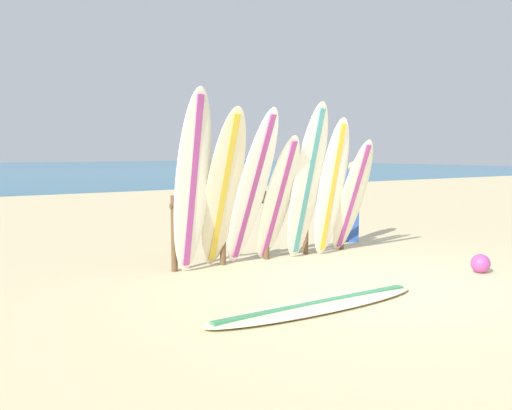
# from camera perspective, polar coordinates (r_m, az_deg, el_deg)

# --- Properties ---
(ground_plane) EXTENTS (120.00, 120.00, 0.00)m
(ground_plane) POSITION_cam_1_polar(r_m,az_deg,el_deg) (7.10, 12.86, -8.39)
(ground_plane) COLOR beige
(surfboard_rack) EXTENTS (3.31, 0.09, 1.09)m
(surfboard_rack) POSITION_cam_1_polar(r_m,az_deg,el_deg) (8.55, 1.12, -1.31)
(surfboard_rack) COLOR brown
(surfboard_rack) RESTS_ON ground
(surfboard_leaning_far_left) EXTENTS (0.52, 0.62, 2.57)m
(surfboard_leaning_far_left) POSITION_cam_1_polar(r_m,az_deg,el_deg) (7.42, -6.74, 2.35)
(surfboard_leaning_far_left) COLOR white
(surfboard_leaning_far_left) RESTS_ON ground
(surfboard_leaning_left) EXTENTS (0.63, 1.10, 2.32)m
(surfboard_leaning_left) POSITION_cam_1_polar(r_m,az_deg,el_deg) (7.64, -3.51, 1.53)
(surfboard_leaning_left) COLOR beige
(surfboard_leaning_left) RESTS_ON ground
(surfboard_leaning_center_left) EXTENTS (0.63, 1.08, 2.33)m
(surfboard_leaning_center_left) POSITION_cam_1_polar(r_m,az_deg,el_deg) (7.87, -0.40, 1.71)
(surfboard_leaning_center_left) COLOR white
(surfboard_leaning_center_left) RESTS_ON ground
(surfboard_leaning_center) EXTENTS (0.57, 0.89, 1.96)m
(surfboard_leaning_center) POSITION_cam_1_polar(r_m,az_deg,el_deg) (8.26, 2.32, 0.59)
(surfboard_leaning_center) COLOR white
(surfboard_leaning_center) RESTS_ON ground
(surfboard_leaning_center_right) EXTENTS (0.61, 0.75, 2.47)m
(surfboard_leaning_center_right) POSITION_cam_1_polar(r_m,az_deg,el_deg) (8.44, 5.45, 2.40)
(surfboard_leaning_center_right) COLOR white
(surfboard_leaning_center_right) RESTS_ON ground
(surfboard_leaning_right) EXTENTS (0.55, 0.66, 2.25)m
(surfboard_leaning_right) POSITION_cam_1_polar(r_m,az_deg,el_deg) (8.76, 7.99, 1.76)
(surfboard_leaning_right) COLOR white
(surfboard_leaning_right) RESTS_ON ground
(surfboard_leaning_far_right) EXTENTS (0.58, 0.97, 1.92)m
(surfboard_leaning_far_right) POSITION_cam_1_polar(r_m,az_deg,el_deg) (9.08, 10.15, 0.81)
(surfboard_leaning_far_right) COLOR silver
(surfboard_leaning_far_right) RESTS_ON ground
(surfboard_lying_on_sand) EXTENTS (2.85, 0.57, 0.08)m
(surfboard_lying_on_sand) POSITION_cam_1_polar(r_m,az_deg,el_deg) (6.02, 6.53, -10.48)
(surfboard_lying_on_sand) COLOR beige
(surfboard_lying_on_sand) RESTS_ON ground
(beachgoer_standing) EXTENTS (0.28, 0.22, 1.53)m
(beachgoer_standing) POSITION_cam_1_polar(r_m,az_deg,el_deg) (10.38, 10.21, 0.76)
(beachgoer_standing) COLOR #3359B2
(beachgoer_standing) RESTS_ON ground
(beach_ball) EXTENTS (0.27, 0.27, 0.27)m
(beach_ball) POSITION_cam_1_polar(r_m,az_deg,el_deg) (8.29, 22.64, -5.73)
(beach_ball) COLOR #A53F8C
(beach_ball) RESTS_ON ground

